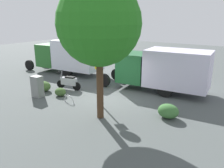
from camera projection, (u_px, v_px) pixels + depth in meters
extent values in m
plane|color=#4A504F|center=(111.00, 99.00, 13.61)|extent=(60.00, 60.00, 0.00)
cylinder|color=black|center=(174.00, 82.00, 15.50)|extent=(0.92, 0.32, 0.90)
cylinder|color=black|center=(165.00, 90.00, 13.91)|extent=(0.92, 0.32, 0.90)
cylinder|color=black|center=(117.00, 74.00, 17.51)|extent=(0.92, 0.32, 0.90)
cylinder|color=black|center=(104.00, 80.00, 15.92)|extent=(0.92, 0.32, 0.90)
cube|color=silver|center=(177.00, 69.00, 14.19)|extent=(3.97, 2.50, 2.29)
cube|color=#1D592D|center=(134.00, 67.00, 15.60)|extent=(1.96, 2.24, 1.90)
cube|color=black|center=(134.00, 58.00, 15.43)|extent=(1.97, 2.08, 0.60)
cylinder|color=black|center=(81.00, 66.00, 20.31)|extent=(0.92, 0.31, 0.90)
cylinder|color=black|center=(67.00, 71.00, 18.73)|extent=(0.92, 0.31, 0.90)
cylinder|color=black|center=(45.00, 62.00, 22.38)|extent=(0.92, 0.31, 0.90)
cylinder|color=black|center=(30.00, 65.00, 20.80)|extent=(0.92, 0.31, 0.90)
cube|color=white|center=(78.00, 55.00, 18.99)|extent=(3.99, 2.46, 2.35)
cube|color=#286A29|center=(51.00, 55.00, 20.45)|extent=(1.94, 2.22, 1.90)
cube|color=black|center=(51.00, 48.00, 20.28)|extent=(1.95, 2.06, 0.60)
cylinder|color=black|center=(61.00, 84.00, 15.64)|extent=(0.57, 0.20, 0.56)
cylinder|color=black|center=(77.00, 86.00, 15.16)|extent=(0.57, 0.20, 0.56)
cube|color=silver|center=(69.00, 81.00, 15.30)|extent=(1.14, 0.51, 0.48)
cube|color=black|center=(70.00, 77.00, 15.19)|extent=(0.68, 0.39, 0.12)
cylinder|color=slate|center=(61.00, 76.00, 15.47)|extent=(0.29, 0.12, 0.69)
cylinder|color=black|center=(61.00, 71.00, 15.37)|extent=(0.14, 0.55, 0.04)
cylinder|color=#9E9EA3|center=(99.00, 77.00, 12.54)|extent=(0.08, 0.08, 3.03)
cylinder|color=red|center=(99.00, 53.00, 12.15)|extent=(0.71, 0.32, 0.76)
cube|color=yellow|center=(99.00, 65.00, 12.33)|extent=(0.33, 0.33, 0.44)
cylinder|color=#47301E|center=(100.00, 87.00, 10.80)|extent=(0.32, 0.32, 3.10)
sphere|color=#24741D|center=(99.00, 24.00, 9.98)|extent=(3.72, 3.72, 3.72)
cube|color=gray|center=(37.00, 86.00, 13.89)|extent=(0.64, 0.50, 1.29)
torus|color=#B7B7BC|center=(69.00, 102.00, 13.15)|extent=(0.85, 0.15, 0.85)
ellipsoid|color=#3B6E35|center=(168.00, 111.00, 11.07)|extent=(1.02, 0.83, 0.69)
ellipsoid|color=#42632F|center=(44.00, 86.00, 15.01)|extent=(0.96, 0.79, 0.66)
ellipsoid|color=#3B592A|center=(60.00, 92.00, 14.13)|extent=(0.75, 0.61, 0.51)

